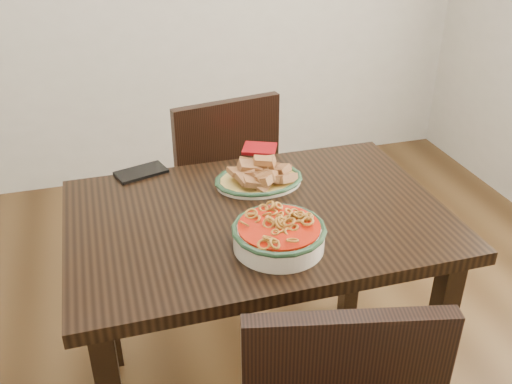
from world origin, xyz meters
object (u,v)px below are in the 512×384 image
object	(u,v)px
noodle_bowl	(279,233)
dining_table	(258,244)
fish_plate	(259,171)
smartphone	(141,172)
chair_far	(218,183)

from	to	relation	value
noodle_bowl	dining_table	bearing A→B (deg)	91.33
fish_plate	smartphone	size ratio (longest dim) A/B	1.69
noodle_bowl	smartphone	bearing A→B (deg)	119.91
dining_table	smartphone	distance (m)	0.47
smartphone	noodle_bowl	bearing A→B (deg)	-77.01
fish_plate	noodle_bowl	xyz separation A→B (m)	(-0.05, -0.35, -0.00)
dining_table	noodle_bowl	distance (m)	0.24
dining_table	chair_far	distance (m)	0.68
chair_far	smartphone	xyz separation A→B (m)	(-0.33, -0.32, 0.26)
smartphone	dining_table	bearing A→B (deg)	-66.27
chair_far	dining_table	bearing A→B (deg)	77.60
chair_far	fish_plate	distance (m)	0.57
noodle_bowl	smartphone	distance (m)	0.61
noodle_bowl	smartphone	world-z (taller)	noodle_bowl
fish_plate	noodle_bowl	bearing A→B (deg)	-98.10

